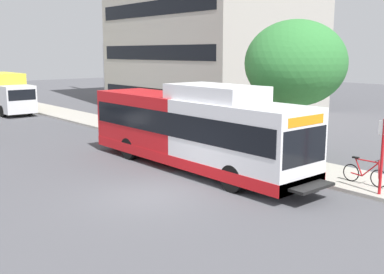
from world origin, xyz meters
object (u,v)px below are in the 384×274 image
object	(u,v)px
bus_stop_sign_pole	(382,151)
street_tree_near_stop	(295,63)
box_truck_background	(6,92)
bicycle_parked	(365,173)
transit_bus	(193,129)

from	to	relation	value
bus_stop_sign_pole	street_tree_near_stop	bearing A→B (deg)	68.34
box_truck_background	street_tree_near_stop	bearing A→B (deg)	-80.67
bicycle_parked	street_tree_near_stop	xyz separation A→B (m)	(1.41, 4.39, 3.87)
box_truck_background	bus_stop_sign_pole	bearing A→B (deg)	-86.15
street_tree_near_stop	box_truck_background	size ratio (longest dim) A/B	0.89
transit_bus	box_truck_background	distance (m)	23.66
bicycle_parked	street_tree_near_stop	distance (m)	6.02
transit_bus	street_tree_near_stop	world-z (taller)	street_tree_near_stop
bus_stop_sign_pole	transit_bus	bearing A→B (deg)	106.93
transit_bus	bus_stop_sign_pole	distance (m)	7.58
bus_stop_sign_pole	bicycle_parked	xyz separation A→B (m)	(0.71, 0.95, -1.09)
street_tree_near_stop	box_truck_background	bearing A→B (deg)	99.33
bicycle_parked	box_truck_background	world-z (taller)	box_truck_background
transit_bus	box_truck_background	xyz separation A→B (m)	(0.13, 23.65, 0.04)
bicycle_parked	street_tree_near_stop	size ratio (longest dim) A/B	0.28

